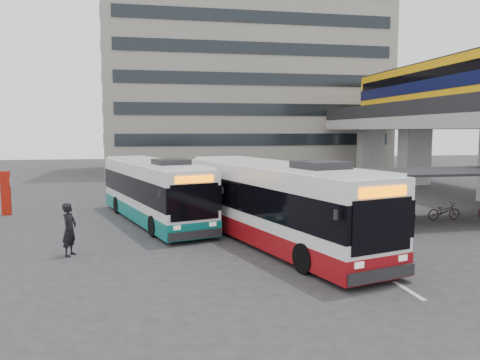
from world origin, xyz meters
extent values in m
plane|color=#28282B|center=(0.00, 0.00, 0.00)|extent=(120.00, 120.00, 0.00)
cube|color=gray|center=(17.00, 18.00, 2.30)|extent=(2.20, 1.60, 4.60)
cube|color=gray|center=(17.00, 26.00, 2.30)|extent=(2.20, 1.60, 4.60)
cube|color=gray|center=(17.00, 12.00, 5.05)|extent=(8.00, 32.00, 0.90)
cube|color=black|center=(13.25, 12.00, 6.05)|extent=(0.35, 32.00, 1.10)
cube|color=#E9A60D|center=(17.00, 15.37, 7.60)|extent=(2.90, 20.00, 3.90)
cube|color=#090D35|center=(17.00, 15.37, 7.80)|extent=(2.98, 20.02, 0.90)
cube|color=black|center=(17.00, 15.37, 8.60)|extent=(2.96, 19.20, 0.70)
cube|color=black|center=(17.00, 15.37, 9.55)|extent=(2.70, 19.60, 0.25)
cylinder|color=#595B60|center=(3.70, 4.80, 1.20)|extent=(0.12, 0.12, 2.40)
cylinder|color=#595B60|center=(3.70, 1.20, 1.20)|extent=(0.12, 0.12, 2.40)
cube|color=black|center=(8.50, 3.00, 2.48)|extent=(10.00, 4.00, 0.12)
imported|color=black|center=(4.50, 3.00, 0.45)|extent=(1.71, 0.60, 0.90)
imported|color=black|center=(7.17, 3.00, 0.50)|extent=(1.66, 0.47, 1.00)
imported|color=black|center=(9.83, 3.00, 0.45)|extent=(1.71, 0.60, 0.90)
cube|color=gray|center=(6.00, 36.00, 12.50)|extent=(30.00, 15.00, 25.00)
cube|color=beige|center=(2.50, -6.00, 0.01)|extent=(0.15, 1.60, 0.01)
cube|color=beige|center=(2.50, -3.00, 0.01)|extent=(0.15, 1.60, 0.01)
cube|color=beige|center=(2.50, 0.00, 0.01)|extent=(0.15, 1.60, 0.01)
cube|color=white|center=(0.22, -0.02, 1.77)|extent=(5.61, 11.87, 2.67)
cube|color=maroon|center=(0.22, -0.02, 0.53)|extent=(5.66, 11.92, 0.73)
cube|color=black|center=(0.22, -0.02, 1.89)|extent=(5.67, 11.91, 1.12)
cube|color=#F46E00|center=(1.83, -5.62, 2.76)|extent=(1.69, 0.56, 0.29)
cube|color=black|center=(1.03, -2.82, 3.32)|extent=(1.86, 1.90, 0.27)
cylinder|color=black|center=(0.14, -3.92, 0.49)|extent=(0.55, 1.01, 0.97)
cylinder|color=black|center=(0.43, 3.43, 0.49)|extent=(0.55, 1.01, 0.97)
cube|color=white|center=(-4.48, 5.77, 1.65)|extent=(5.40, 11.04, 2.48)
cube|color=#0B6660|center=(-4.48, 5.77, 0.50)|extent=(5.45, 11.09, 0.68)
cube|color=black|center=(-4.48, 5.77, 1.76)|extent=(5.46, 11.07, 1.04)
cube|color=#F46E00|center=(-2.88, 0.60, 2.57)|extent=(1.56, 0.55, 0.27)
cube|color=black|center=(-3.68, 3.18, 3.09)|extent=(1.75, 1.79, 0.25)
cylinder|color=black|center=(-4.48, 2.14, 0.45)|extent=(0.53, 0.94, 0.90)
cylinder|color=black|center=(-4.35, 8.99, 0.45)|extent=(0.53, 0.94, 0.90)
imported|color=black|center=(-7.45, -0.36, 0.96)|extent=(0.65, 0.81, 1.92)
cube|color=#9D1509|center=(-12.16, 8.79, 1.17)|extent=(0.48, 0.17, 2.35)
cube|color=white|center=(-12.16, 8.79, 1.78)|extent=(0.51, 0.08, 0.47)
camera|label=1|loc=(-4.49, -17.60, 4.45)|focal=35.00mm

